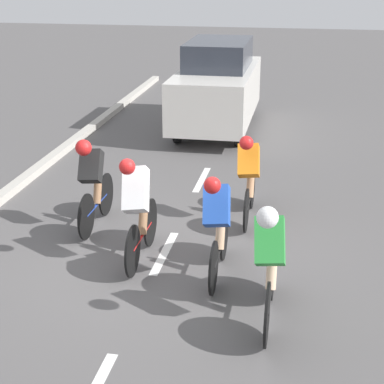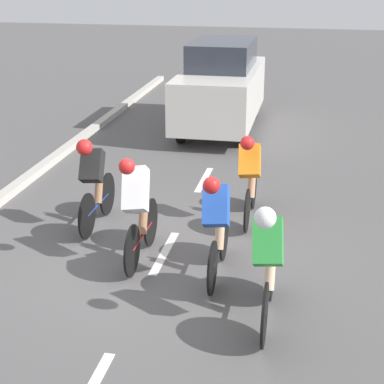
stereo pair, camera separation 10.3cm
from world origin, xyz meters
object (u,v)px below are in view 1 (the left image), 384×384
at_px(cyclist_orange, 249,175).
at_px(cyclist_green, 270,260).
at_px(cyclist_white, 138,207).
at_px(cyclist_black, 92,180).
at_px(support_car, 217,86).
at_px(cyclist_blue, 217,224).

distance_m(cyclist_orange, cyclist_green, 3.02).
height_order(cyclist_orange, cyclist_white, cyclist_white).
xyz_separation_m(cyclist_white, cyclist_green, (-1.85, 1.26, -0.00)).
relative_size(cyclist_black, cyclist_orange, 0.98).
relative_size(cyclist_white, support_car, 0.40).
distance_m(cyclist_black, cyclist_blue, 2.44).
relative_size(cyclist_green, cyclist_blue, 1.04).
bearing_deg(support_car, cyclist_black, 81.00).
relative_size(cyclist_orange, cyclist_white, 1.01).
bearing_deg(cyclist_white, cyclist_black, -45.73).
distance_m(cyclist_black, cyclist_green, 3.61).
height_order(cyclist_green, support_car, support_car).
relative_size(cyclist_black, cyclist_green, 0.95).
height_order(cyclist_white, support_car, support_car).
xyz_separation_m(cyclist_black, cyclist_orange, (-2.30, -0.72, -0.03)).
bearing_deg(cyclist_blue, cyclist_orange, -95.95).
relative_size(cyclist_green, support_car, 0.41).
height_order(cyclist_black, support_car, support_car).
distance_m(cyclist_green, support_car, 8.71).
height_order(cyclist_orange, cyclist_green, cyclist_green).
height_order(cyclist_black, cyclist_orange, cyclist_black).
xyz_separation_m(cyclist_black, cyclist_blue, (-2.09, 1.26, -0.02)).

